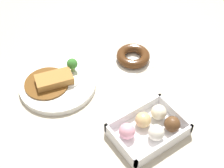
# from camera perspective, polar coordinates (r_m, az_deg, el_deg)

# --- Properties ---
(ground_plane) EXTENTS (1.60, 1.60, 0.00)m
(ground_plane) POSITION_cam_1_polar(r_m,az_deg,el_deg) (0.95, 0.04, -3.54)
(ground_plane) COLOR #B2A893
(curry_plate) EXTENTS (0.24, 0.24, 0.07)m
(curry_plate) POSITION_cam_1_polar(r_m,az_deg,el_deg) (1.00, -9.99, 0.22)
(curry_plate) COLOR white
(curry_plate) RESTS_ON ground_plane
(donut_box) EXTENTS (0.20, 0.14, 0.06)m
(donut_box) POSITION_cam_1_polar(r_m,az_deg,el_deg) (0.87, 6.92, -7.94)
(donut_box) COLOR white
(donut_box) RESTS_ON ground_plane
(chocolate_ring_donut) EXTENTS (0.14, 0.14, 0.03)m
(chocolate_ring_donut) POSITION_cam_1_polar(r_m,az_deg,el_deg) (1.07, 3.87, 5.08)
(chocolate_ring_donut) COLOR white
(chocolate_ring_donut) RESTS_ON ground_plane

